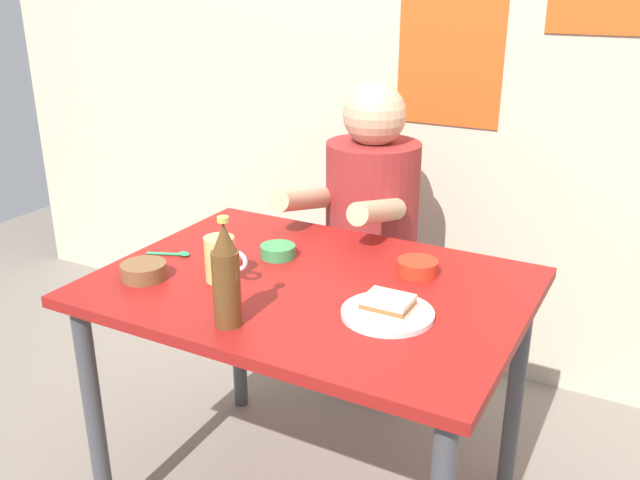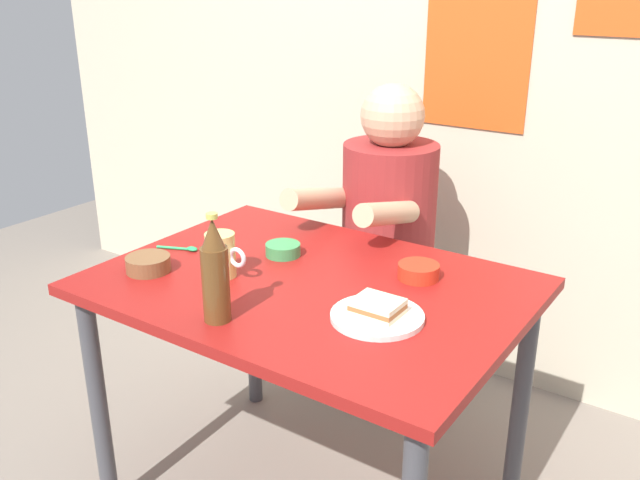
% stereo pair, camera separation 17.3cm
% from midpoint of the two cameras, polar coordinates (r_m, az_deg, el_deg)
% --- Properties ---
extents(wall_back, '(4.40, 0.09, 2.60)m').
position_cam_midpoint_polar(wall_back, '(2.59, 15.16, 16.24)').
color(wall_back, '#BCB299').
rests_on(wall_back, ground).
extents(dining_table, '(1.10, 0.80, 0.74)m').
position_cam_midpoint_polar(dining_table, '(1.84, 1.82, -6.15)').
color(dining_table, maroon).
rests_on(dining_table, ground).
extents(stool, '(0.34, 0.34, 0.45)m').
position_cam_midpoint_polar(stool, '(2.51, 7.41, -6.07)').
color(stool, '#4C4C51').
rests_on(stool, ground).
extents(person_seated, '(0.33, 0.56, 0.72)m').
position_cam_midpoint_polar(person_seated, '(2.34, 7.76, 2.93)').
color(person_seated, maroon).
rests_on(person_seated, stool).
extents(plate_orange, '(0.22, 0.22, 0.01)m').
position_cam_midpoint_polar(plate_orange, '(1.62, 7.86, -6.39)').
color(plate_orange, silver).
rests_on(plate_orange, dining_table).
extents(sandwich, '(0.11, 0.09, 0.04)m').
position_cam_midpoint_polar(sandwich, '(1.61, 7.90, -5.59)').
color(sandwich, beige).
rests_on(sandwich, plate_orange).
extents(beer_mug, '(0.13, 0.08, 0.12)m').
position_cam_midpoint_polar(beer_mug, '(1.81, -5.51, -1.31)').
color(beer_mug, '#D1BC66').
rests_on(beer_mug, dining_table).
extents(beer_bottle, '(0.06, 0.06, 0.26)m').
position_cam_midpoint_polar(beer_bottle, '(1.56, -5.59, -2.82)').
color(beer_bottle, '#593819').
rests_on(beer_bottle, dining_table).
extents(condiment_bowl_brown, '(0.12, 0.12, 0.04)m').
position_cam_midpoint_polar(condiment_bowl_brown, '(1.89, -11.57, -1.94)').
color(condiment_bowl_brown, brown).
rests_on(condiment_bowl_brown, dining_table).
extents(dip_bowl_green, '(0.10, 0.10, 0.03)m').
position_cam_midpoint_polar(dip_bowl_green, '(1.95, -0.57, -0.80)').
color(dip_bowl_green, '#388C4C').
rests_on(dip_bowl_green, dining_table).
extents(sauce_bowl_chili, '(0.11, 0.11, 0.04)m').
position_cam_midpoint_polar(sauce_bowl_chili, '(1.84, 10.87, -2.57)').
color(sauce_bowl_chili, red).
rests_on(sauce_bowl_chili, dining_table).
extents(spoon, '(0.12, 0.06, 0.01)m').
position_cam_midpoint_polar(spoon, '(2.02, -8.77, -0.75)').
color(spoon, '#26A559').
rests_on(spoon, dining_table).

